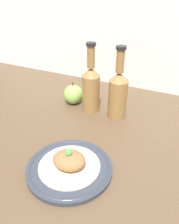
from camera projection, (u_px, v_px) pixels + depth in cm
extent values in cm
cube|color=brown|center=(69.00, 139.00, 81.68)|extent=(180.00, 110.00, 4.00)
cube|color=silver|center=(124.00, 4.00, 101.73)|extent=(180.00, 3.00, 80.00)
cylinder|color=#2D333D|center=(70.00, 168.00, 64.92)|extent=(25.52, 25.52, 1.38)
torus|color=#2D333D|center=(69.00, 167.00, 64.68)|extent=(24.45, 24.45, 0.97)
cylinder|color=beige|center=(69.00, 166.00, 64.47)|extent=(18.28, 18.28, 0.40)
ellipsoid|color=brown|center=(69.00, 160.00, 63.29)|extent=(9.91, 8.42, 4.25)
sphere|color=#4CA34C|center=(69.00, 153.00, 61.90)|extent=(2.03, 2.03, 2.03)
cylinder|color=olive|center=(91.00, 93.00, 92.58)|extent=(7.62, 7.62, 15.72)
cone|color=olive|center=(91.00, 72.00, 87.72)|extent=(7.62, 7.62, 3.43)
cylinder|color=olive|center=(91.00, 57.00, 84.66)|extent=(3.05, 3.05, 8.65)
cylinder|color=black|center=(91.00, 44.00, 82.16)|extent=(3.81, 3.81, 1.20)
cylinder|color=olive|center=(118.00, 99.00, 88.03)|extent=(7.62, 7.62, 15.72)
cone|color=olive|center=(119.00, 77.00, 83.17)|extent=(7.62, 7.62, 3.43)
cylinder|color=olive|center=(120.00, 61.00, 80.11)|extent=(3.05, 3.05, 8.65)
cylinder|color=black|center=(121.00, 48.00, 77.61)|extent=(3.81, 3.81, 1.20)
sphere|color=#84B74C|center=(73.00, 94.00, 99.60)|extent=(8.83, 8.83, 8.83)
cylinder|color=brown|center=(73.00, 84.00, 97.00)|extent=(0.71, 0.71, 1.99)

